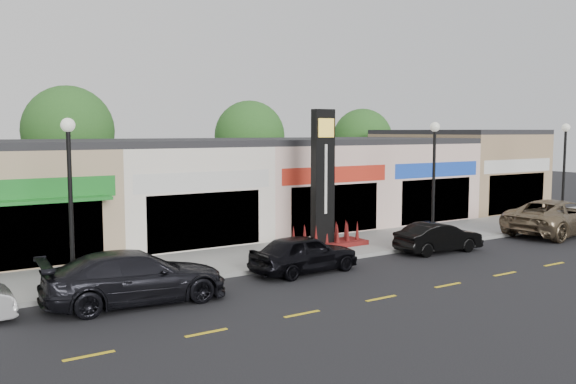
% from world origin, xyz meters
% --- Properties ---
extents(ground, '(120.00, 120.00, 0.00)m').
position_xyz_m(ground, '(0.00, 0.00, 0.00)').
color(ground, black).
rests_on(ground, ground).
extents(sidewalk, '(52.00, 4.30, 0.15)m').
position_xyz_m(sidewalk, '(0.00, 4.35, 0.07)').
color(sidewalk, gray).
rests_on(sidewalk, ground).
extents(curb, '(52.00, 0.20, 0.15)m').
position_xyz_m(curb, '(0.00, 2.10, 0.07)').
color(curb, gray).
rests_on(curb, ground).
extents(shop_beige, '(7.00, 10.85, 4.80)m').
position_xyz_m(shop_beige, '(-8.50, 11.46, 2.40)').
color(shop_beige, tan).
rests_on(shop_beige, ground).
extents(shop_cream, '(7.00, 10.01, 4.80)m').
position_xyz_m(shop_cream, '(-1.50, 11.47, 2.40)').
color(shop_cream, white).
rests_on(shop_cream, ground).
extents(shop_pink_w, '(7.00, 10.01, 4.80)m').
position_xyz_m(shop_pink_w, '(5.50, 11.47, 2.40)').
color(shop_pink_w, beige).
rests_on(shop_pink_w, ground).
extents(shop_pink_e, '(7.00, 10.01, 4.80)m').
position_xyz_m(shop_pink_e, '(12.50, 11.47, 2.40)').
color(shop_pink_e, beige).
rests_on(shop_pink_e, ground).
extents(shop_tan, '(7.00, 10.01, 5.30)m').
position_xyz_m(shop_tan, '(19.50, 11.48, 2.65)').
color(shop_tan, '#9A7E59').
rests_on(shop_tan, ground).
extents(tree_rear_west, '(5.20, 5.20, 7.83)m').
position_xyz_m(tree_rear_west, '(-4.00, 19.50, 5.22)').
color(tree_rear_west, '#382619').
rests_on(tree_rear_west, ground).
extents(tree_rear_mid, '(4.80, 4.80, 7.29)m').
position_xyz_m(tree_rear_mid, '(8.00, 19.50, 4.88)').
color(tree_rear_mid, '#382619').
rests_on(tree_rear_mid, ground).
extents(tree_rear_east, '(4.60, 4.60, 6.94)m').
position_xyz_m(tree_rear_east, '(18.00, 19.50, 4.63)').
color(tree_rear_east, '#382619').
rests_on(tree_rear_east, ground).
extents(lamp_west_near, '(0.44, 0.44, 5.47)m').
position_xyz_m(lamp_west_near, '(-8.00, 2.50, 3.48)').
color(lamp_west_near, black).
rests_on(lamp_west_near, sidewalk).
extents(lamp_east_near, '(0.44, 0.44, 5.47)m').
position_xyz_m(lamp_east_near, '(8.00, 2.50, 3.48)').
color(lamp_east_near, black).
rests_on(lamp_east_near, sidewalk).
extents(lamp_east_far, '(0.44, 0.44, 5.47)m').
position_xyz_m(lamp_east_far, '(18.00, 2.50, 3.48)').
color(lamp_east_far, black).
rests_on(lamp_east_far, sidewalk).
extents(pylon_sign, '(4.20, 1.30, 6.00)m').
position_xyz_m(pylon_sign, '(3.00, 4.20, 2.27)').
color(pylon_sign, '#5D1810').
rests_on(pylon_sign, sidewalk).
extents(car_dark_sedan, '(2.68, 5.71, 1.61)m').
position_xyz_m(car_dark_sedan, '(-6.60, 0.67, 0.81)').
color(car_dark_sedan, black).
rests_on(car_dark_sedan, ground).
extents(car_black_sedan, '(1.97, 4.34, 1.45)m').
position_xyz_m(car_black_sedan, '(-0.04, 1.18, 0.72)').
color(car_black_sedan, black).
rests_on(car_black_sedan, ground).
extents(car_black_conv, '(1.68, 4.05, 1.30)m').
position_xyz_m(car_black_conv, '(6.97, 1.16, 0.65)').
color(car_black_conv, black).
rests_on(car_black_conv, ground).
extents(car_gold_suv, '(3.56, 6.65, 1.78)m').
position_xyz_m(car_gold_suv, '(15.41, 1.11, 0.89)').
color(car_gold_suv, '#806C51').
rests_on(car_gold_suv, ground).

